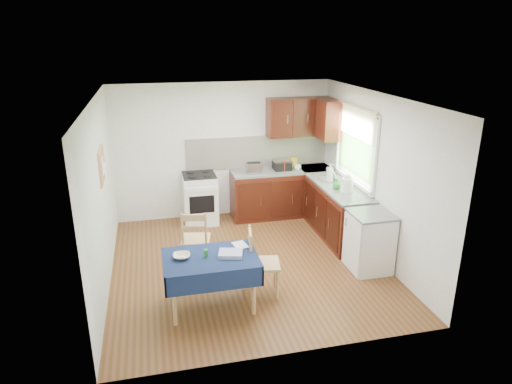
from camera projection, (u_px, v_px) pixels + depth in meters
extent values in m
plane|color=#4A3313|center=(248.00, 264.00, 6.92)|extent=(4.20, 4.20, 0.00)
cube|color=white|center=(247.00, 97.00, 6.09)|extent=(4.00, 4.20, 0.02)
cube|color=white|center=(223.00, 151.00, 8.43)|extent=(4.00, 0.02, 2.50)
cube|color=white|center=(291.00, 251.00, 4.58)|extent=(4.00, 0.02, 2.50)
cube|color=silver|center=(101.00, 197.00, 6.07)|extent=(0.02, 4.20, 2.50)
cube|color=white|center=(376.00, 176.00, 6.94)|extent=(0.02, 4.20, 2.50)
cube|color=black|center=(282.00, 193.00, 8.66)|extent=(1.90, 0.60, 0.86)
cube|color=black|center=(337.00, 212.00, 7.74)|extent=(0.60, 1.70, 0.86)
cube|color=slate|center=(282.00, 171.00, 8.51)|extent=(1.90, 0.60, 0.04)
cube|color=slate|center=(339.00, 187.00, 7.59)|extent=(0.60, 1.70, 0.04)
cube|color=slate|center=(315.00, 168.00, 8.65)|extent=(0.60, 0.60, 0.04)
cube|color=white|center=(258.00, 152.00, 8.58)|extent=(2.70, 0.02, 0.60)
cube|color=black|center=(299.00, 117.00, 8.38)|extent=(1.20, 0.35, 0.70)
cube|color=black|center=(330.00, 120.00, 8.08)|extent=(0.35, 0.50, 0.70)
cube|color=white|center=(200.00, 199.00, 8.32)|extent=(0.60, 0.60, 0.90)
cube|color=black|center=(199.00, 175.00, 8.16)|extent=(0.58, 0.58, 0.02)
cube|color=black|center=(202.00, 205.00, 8.03)|extent=(0.44, 0.01, 0.32)
cube|color=#2C5623|center=(356.00, 149.00, 7.49)|extent=(0.01, 1.40, 0.85)
cube|color=white|center=(358.00, 110.00, 7.27)|extent=(0.04, 1.48, 0.06)
cube|color=white|center=(353.00, 181.00, 7.67)|extent=(0.04, 1.48, 0.06)
cube|color=beige|center=(356.00, 124.00, 7.34)|extent=(0.02, 1.36, 0.44)
cube|color=white|center=(369.00, 243.00, 6.64)|extent=(0.55, 0.58, 0.85)
cube|color=slate|center=(372.00, 214.00, 6.49)|extent=(0.58, 0.60, 0.03)
cube|color=tan|center=(102.00, 165.00, 6.24)|extent=(0.02, 0.62, 0.47)
cube|color=#A56445|center=(103.00, 165.00, 6.24)|extent=(0.01, 0.56, 0.41)
cube|color=white|center=(103.00, 165.00, 6.16)|extent=(0.00, 0.18, 0.24)
cube|color=white|center=(105.00, 170.00, 6.39)|extent=(0.00, 0.15, 0.20)
cube|color=#0F1B3E|center=(210.00, 258.00, 5.63)|extent=(1.13, 0.75, 0.03)
cube|color=#0F1B3E|center=(215.00, 282.00, 5.31)|extent=(1.17, 0.02, 0.26)
cube|color=#0F1B3E|center=(207.00, 253.00, 6.02)|extent=(1.17, 0.02, 0.26)
cube|color=#0F1B3E|center=(164.00, 271.00, 5.54)|extent=(0.02, 0.79, 0.26)
cube|color=#0F1B3E|center=(256.00, 261.00, 5.79)|extent=(0.02, 0.79, 0.26)
cylinder|color=tan|center=(174.00, 301.00, 5.37)|extent=(0.05, 0.05, 0.67)
cylinder|color=tan|center=(254.00, 290.00, 5.58)|extent=(0.05, 0.05, 0.67)
cylinder|color=tan|center=(171.00, 276.00, 5.91)|extent=(0.05, 0.05, 0.67)
cylinder|color=tan|center=(244.00, 268.00, 6.12)|extent=(0.05, 0.05, 0.67)
cube|color=tan|center=(196.00, 239.00, 6.71)|extent=(0.48, 0.48, 0.04)
cube|color=tan|center=(194.00, 223.00, 6.44)|extent=(0.37, 0.10, 0.29)
cylinder|color=tan|center=(209.00, 248.00, 6.95)|extent=(0.04, 0.04, 0.44)
cylinder|color=tan|center=(187.00, 248.00, 6.94)|extent=(0.04, 0.04, 0.44)
cylinder|color=tan|center=(207.00, 258.00, 6.63)|extent=(0.04, 0.04, 0.44)
cylinder|color=tan|center=(184.00, 258.00, 6.63)|extent=(0.04, 0.04, 0.44)
cube|color=tan|center=(264.00, 264.00, 6.00)|extent=(0.48, 0.48, 0.04)
cube|color=tan|center=(250.00, 241.00, 5.88)|extent=(0.09, 0.37, 0.29)
cylinder|color=tan|center=(277.00, 285.00, 5.92)|extent=(0.04, 0.04, 0.44)
cylinder|color=tan|center=(275.00, 272.00, 6.24)|extent=(0.04, 0.04, 0.44)
cylinder|color=tan|center=(252.00, 286.00, 5.91)|extent=(0.04, 0.04, 0.44)
cylinder|color=tan|center=(251.00, 273.00, 6.22)|extent=(0.04, 0.04, 0.44)
cube|color=#ACACB0|center=(254.00, 168.00, 8.25)|extent=(0.28, 0.18, 0.20)
cube|color=black|center=(254.00, 162.00, 8.21)|extent=(0.24, 0.02, 0.02)
cube|color=black|center=(282.00, 166.00, 8.48)|extent=(0.32, 0.28, 0.15)
cube|color=#ACACB0|center=(282.00, 161.00, 8.45)|extent=(0.32, 0.28, 0.03)
cylinder|color=red|center=(284.00, 166.00, 8.37)|extent=(0.04, 0.04, 0.20)
cube|color=yellow|center=(293.00, 162.00, 8.70)|extent=(0.15, 0.12, 0.17)
cube|color=gray|center=(331.00, 179.00, 7.94)|extent=(0.40, 0.31, 0.02)
cylinder|color=white|center=(331.00, 174.00, 7.91)|extent=(0.05, 0.19, 0.19)
cylinder|color=white|center=(347.00, 185.00, 7.28)|extent=(0.18, 0.18, 0.22)
sphere|color=white|center=(348.00, 177.00, 7.24)|extent=(0.11, 0.11, 0.11)
imported|color=white|center=(298.00, 167.00, 8.46)|extent=(0.17, 0.17, 0.10)
imported|color=white|center=(330.00, 173.00, 7.75)|extent=(0.17, 0.17, 0.32)
imported|color=#1D67AE|center=(331.00, 176.00, 7.85)|extent=(0.11, 0.11, 0.18)
imported|color=#258B32|center=(337.00, 184.00, 7.43)|extent=(0.19, 0.19, 0.17)
imported|color=beige|center=(182.00, 256.00, 5.58)|extent=(0.23, 0.23, 0.05)
imported|color=white|center=(234.00, 246.00, 5.88)|extent=(0.20, 0.25, 0.02)
cylinder|color=#24842B|center=(206.00, 253.00, 5.60)|extent=(0.05, 0.05, 0.10)
cube|color=#294197|center=(231.00, 254.00, 5.65)|extent=(0.34, 0.29, 0.05)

